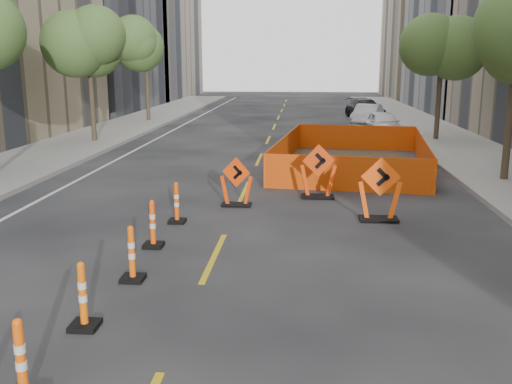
# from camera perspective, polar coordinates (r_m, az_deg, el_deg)

# --- Properties ---
(ground_plane) EXTENTS (140.00, 140.00, 0.00)m
(ground_plane) POSITION_cam_1_polar(r_m,az_deg,el_deg) (8.22, -8.65, -15.71)
(ground_plane) COLOR black
(bld_left_d) EXTENTS (12.00, 16.00, 14.00)m
(bld_left_d) POSITION_cam_1_polar(r_m,az_deg,el_deg) (49.97, -18.06, 15.84)
(bld_left_d) COLOR #4C4C51
(bld_left_d) RESTS_ON ground
(bld_left_e) EXTENTS (12.00, 20.00, 20.00)m
(bld_left_e) POSITION_cam_1_polar(r_m,az_deg,el_deg) (65.64, -12.53, 17.93)
(bld_left_e) COLOR gray
(bld_left_e) RESTS_ON ground
(bld_right_e) EXTENTS (12.00, 14.00, 16.00)m
(bld_right_e) POSITION_cam_1_polar(r_m,az_deg,el_deg) (67.47, 18.48, 15.74)
(bld_right_e) COLOR tan
(bld_right_e) RESTS_ON ground
(tree_l_c) EXTENTS (2.80, 2.80, 5.95)m
(tree_l_c) POSITION_cam_1_polar(r_m,az_deg,el_deg) (28.86, -16.38, 13.61)
(tree_l_c) COLOR #382B1E
(tree_l_c) RESTS_ON ground
(tree_l_d) EXTENTS (2.80, 2.80, 5.95)m
(tree_l_d) POSITION_cam_1_polar(r_m,az_deg,el_deg) (38.38, -10.95, 13.59)
(tree_l_d) COLOR #382B1E
(tree_l_d) RESTS_ON ground
(tree_r_c) EXTENTS (2.80, 2.80, 5.95)m
(tree_r_c) POSITION_cam_1_polar(r_m,az_deg,el_deg) (29.76, 18.11, 13.47)
(tree_r_c) COLOR #382B1E
(tree_r_c) RESTS_ON ground
(channelizer_2) EXTENTS (0.42, 0.42, 1.07)m
(channelizer_2) POSITION_cam_1_polar(r_m,az_deg,el_deg) (7.39, -22.45, -15.38)
(channelizer_2) COLOR #FF580A
(channelizer_2) RESTS_ON ground
(channelizer_3) EXTENTS (0.42, 0.42, 1.05)m
(channelizer_3) POSITION_cam_1_polar(r_m,az_deg,el_deg) (8.98, -16.94, -9.86)
(channelizer_3) COLOR orange
(channelizer_3) RESTS_ON ground
(channelizer_4) EXTENTS (0.41, 0.41, 1.04)m
(channelizer_4) POSITION_cam_1_polar(r_m,az_deg,el_deg) (10.63, -12.32, -6.02)
(channelizer_4) COLOR #F95B0A
(channelizer_4) RESTS_ON ground
(channelizer_5) EXTENTS (0.41, 0.41, 1.05)m
(channelizer_5) POSITION_cam_1_polar(r_m,az_deg,el_deg) (12.43, -10.30, -3.14)
(channelizer_5) COLOR #FF4F0A
(channelizer_5) RESTS_ON ground
(channelizer_6) EXTENTS (0.41, 0.41, 1.03)m
(channelizer_6) POSITION_cam_1_polar(r_m,az_deg,el_deg) (14.22, -7.94, -1.06)
(channelizer_6) COLOR #ED4E0A
(channelizer_6) RESTS_ON ground
(chevron_sign_left) EXTENTS (1.03, 0.79, 1.37)m
(chevron_sign_left) POSITION_cam_1_polar(r_m,az_deg,el_deg) (15.71, -1.97, 1.03)
(chevron_sign_left) COLOR #FF400A
(chevron_sign_left) RESTS_ON ground
(chevron_sign_center) EXTENTS (1.19, 0.89, 1.60)m
(chevron_sign_center) POSITION_cam_1_polar(r_m,az_deg,el_deg) (16.70, 6.24, 2.08)
(chevron_sign_center) COLOR red
(chevron_sign_center) RESTS_ON ground
(chevron_sign_right) EXTENTS (1.09, 0.67, 1.62)m
(chevron_sign_right) POSITION_cam_1_polar(r_m,az_deg,el_deg) (14.53, 12.29, 0.27)
(chevron_sign_right) COLOR #FF4D0A
(chevron_sign_right) RESTS_ON ground
(safety_fence) EXTENTS (6.19, 9.38, 1.10)m
(safety_fence) POSITION_cam_1_polar(r_m,az_deg,el_deg) (22.05, 9.63, 3.95)
(safety_fence) COLOR #F5550C
(safety_fence) RESTS_ON ground
(parked_car_near) EXTENTS (1.86, 4.00, 1.32)m
(parked_car_near) POSITION_cam_1_polar(r_m,az_deg,el_deg) (31.66, 12.57, 6.71)
(parked_car_near) COLOR white
(parked_car_near) RESTS_ON ground
(parked_car_mid) EXTENTS (2.49, 4.27, 1.33)m
(parked_car_mid) POSITION_cam_1_polar(r_m,az_deg,el_deg) (36.28, 11.06, 7.53)
(parked_car_mid) COLOR #B6B7BC
(parked_car_mid) RESTS_ON ground
(parked_car_far) EXTENTS (2.82, 4.97, 1.36)m
(parked_car_far) POSITION_cam_1_polar(r_m,az_deg,el_deg) (41.23, 10.83, 8.18)
(parked_car_far) COLOR black
(parked_car_far) RESTS_ON ground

